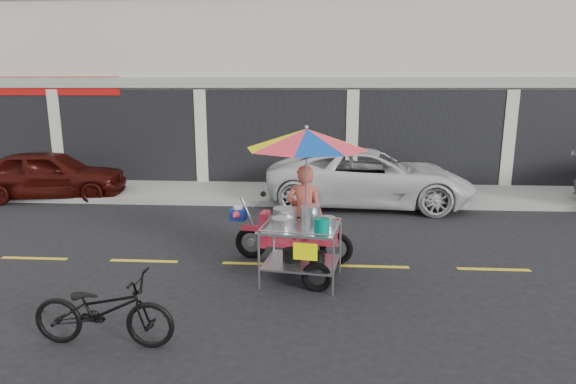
# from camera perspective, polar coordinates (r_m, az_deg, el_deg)

# --- Properties ---
(ground) EXTENTS (90.00, 90.00, 0.00)m
(ground) POSITION_cam_1_polar(r_m,az_deg,el_deg) (8.41, 10.09, -8.71)
(ground) COLOR black
(sidewalk) EXTENTS (45.00, 3.00, 0.15)m
(sidewalk) POSITION_cam_1_polar(r_m,az_deg,el_deg) (13.65, 7.67, -0.04)
(sidewalk) COLOR gray
(sidewalk) RESTS_ON ground
(shophouse_block) EXTENTS (36.00, 8.11, 10.40)m
(shophouse_block) POSITION_cam_1_polar(r_m,az_deg,el_deg) (18.81, 15.93, 15.78)
(shophouse_block) COLOR beige
(shophouse_block) RESTS_ON ground
(centerline) EXTENTS (42.00, 0.10, 0.01)m
(centerline) POSITION_cam_1_polar(r_m,az_deg,el_deg) (8.41, 10.09, -8.68)
(centerline) COLOR gold
(centerline) RESTS_ON ground
(maroon_sedan) EXTENTS (4.14, 2.23, 1.34)m
(maroon_sedan) POSITION_cam_1_polar(r_m,az_deg,el_deg) (14.53, -26.40, 1.90)
(maroon_sedan) COLOR black
(maroon_sedan) RESTS_ON ground
(white_pickup) EXTENTS (5.31, 2.69, 1.44)m
(white_pickup) POSITION_cam_1_polar(r_m,az_deg,el_deg) (12.49, 9.64, 1.74)
(white_pickup) COLOR silver
(white_pickup) RESTS_ON ground
(near_bicycle) EXTENTS (1.72, 0.64, 0.89)m
(near_bicycle) POSITION_cam_1_polar(r_m,az_deg,el_deg) (6.19, -21.04, -12.91)
(near_bicycle) COLOR black
(near_bicycle) RESTS_ON ground
(food_vendor_rig) EXTENTS (2.43, 2.19, 2.45)m
(food_vendor_rig) POSITION_cam_1_polar(r_m,az_deg,el_deg) (7.62, 1.86, 1.29)
(food_vendor_rig) COLOR black
(food_vendor_rig) RESTS_ON ground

